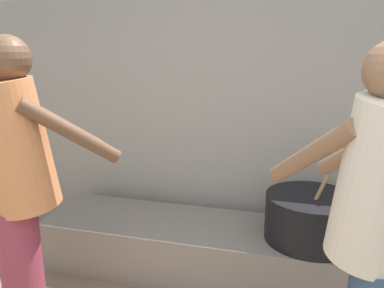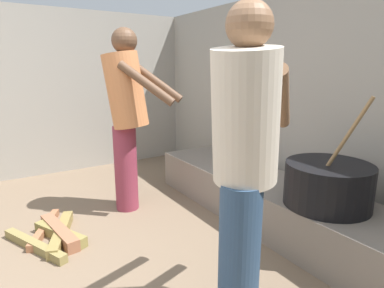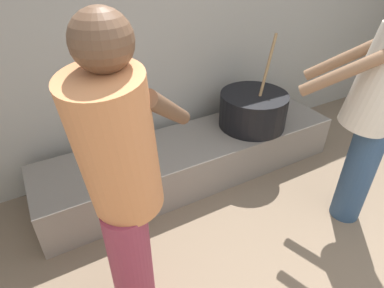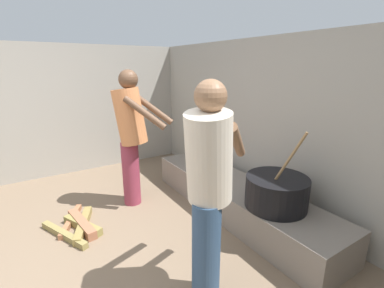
% 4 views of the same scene
% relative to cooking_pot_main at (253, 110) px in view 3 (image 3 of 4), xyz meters
% --- Properties ---
extents(block_enclosure_rear, '(5.45, 0.20, 1.91)m').
position_rel_cooking_pot_main_xyz_m(block_enclosure_rear, '(-0.32, 0.54, 0.46)').
color(block_enclosure_rear, '#9E998E').
rests_on(block_enclosure_rear, ground_plane).
extents(hearth_ledge, '(2.49, 0.60, 0.35)m').
position_rel_cooking_pot_main_xyz_m(hearth_ledge, '(-0.56, 0.02, -0.32)').
color(hearth_ledge, slate).
rests_on(hearth_ledge, ground_plane).
extents(cooking_pot_main, '(0.56, 0.56, 0.74)m').
position_rel_cooking_pot_main_xyz_m(cooking_pot_main, '(0.00, 0.00, 0.00)').
color(cooking_pot_main, black).
rests_on(cooking_pot_main, hearth_ledge).
extents(cook_in_orange_shirt, '(0.68, 0.69, 1.57)m').
position_rel_cooking_pot_main_xyz_m(cook_in_orange_shirt, '(-1.38, -0.85, 0.40)').
color(cook_in_orange_shirt, '#8C3347').
rests_on(cook_in_orange_shirt, ground_plane).
extents(cook_in_cream_shirt, '(0.65, 0.70, 1.53)m').
position_rel_cooking_pot_main_xyz_m(cook_in_cream_shirt, '(0.17, -0.89, 0.38)').
color(cook_in_cream_shirt, navy).
rests_on(cook_in_cream_shirt, ground_plane).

